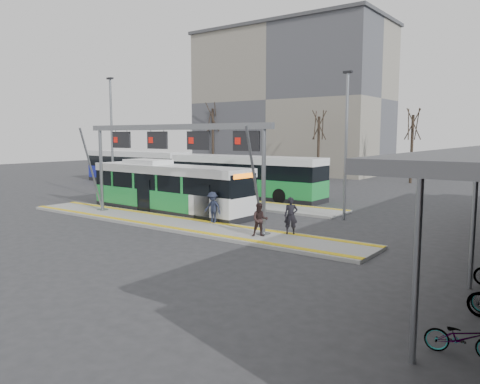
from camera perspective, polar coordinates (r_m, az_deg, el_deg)
The scene contains 19 objects.
ground at distance 25.29m, azimuth -7.98°, elevation -4.00°, with size 120.00×120.00×0.00m, color #2D2D30.
platform_main at distance 25.28m, azimuth -7.98°, elevation -3.84°, with size 22.00×3.00×0.15m, color gray.
platform_second at distance 33.78m, azimuth -3.33°, elevation -1.06°, with size 20.00×3.00×0.15m, color gray.
tactile_main at distance 25.26m, azimuth -7.99°, elevation -3.65°, with size 22.00×2.65×0.02m.
tactile_second at distance 34.65m, azimuth -2.11°, elevation -0.71°, with size 20.00×0.35×0.02m.
gantry at distance 25.27m, azimuth -8.31°, elevation 5.80°, with size 13.00×1.68×5.20m.
apartment_block at distance 62.37m, azimuth 6.24°, elevation 10.99°, with size 24.50×12.50×18.40m.
hero_bus at distance 29.28m, azimuth -8.67°, elevation 0.40°, with size 11.81×2.93×3.22m.
bg_bus_green at distance 35.83m, azimuth 0.64°, elevation 1.83°, with size 12.78×2.89×3.19m.
bg_bus_blue at distance 48.17m, azimuth -12.46°, elevation 2.97°, with size 12.20×2.75×3.18m.
passenger_a at distance 22.05m, azimuth 6.22°, elevation -2.90°, with size 0.63×0.42×1.74m, color black.
passenger_b at distance 21.44m, azimuth 2.44°, elevation -3.41°, with size 0.75×0.59×1.55m, color #2D1E1E.
passenger_c at distance 24.77m, azimuth -3.35°, elevation -1.89°, with size 1.07×0.61×1.65m, color #1E2436.
bicycle_a at distance 11.67m, azimuth 25.50°, elevation -15.72°, with size 0.54×1.56×0.82m, color gray.
tree_left at distance 50.62m, azimuth 9.60°, elevation 7.99°, with size 1.40×1.40×7.62m.
tree_mid at distance 49.58m, azimuth 20.32°, elevation 7.72°, with size 1.40×1.40×7.66m.
tree_far at distance 61.94m, azimuth -3.34°, elevation 9.06°, with size 1.40×1.40×9.32m.
lamp_west at distance 34.86m, azimuth -15.36°, elevation 6.49°, with size 0.50×0.25×8.81m.
lamp_east at distance 26.71m, azimuth 12.80°, elevation 5.90°, with size 0.50×0.25×8.25m.
Camera 1 is at (17.44, -17.68, 4.78)m, focal length 35.00 mm.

